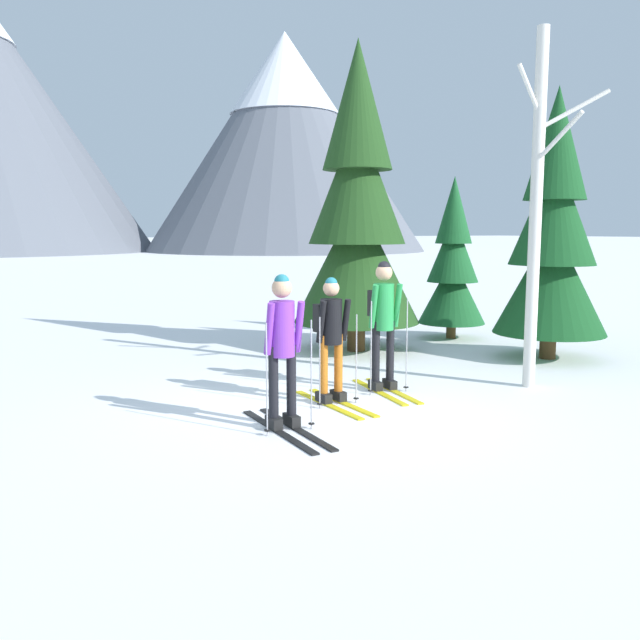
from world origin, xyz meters
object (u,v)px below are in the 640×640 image
object	(u,v)px
pine_tree_near	(553,237)
birch_tree_tall	(537,206)
skier_in_green	(383,317)
pine_tree_far	(453,265)
pine_tree_mid	(357,212)
skier_in_black	(331,333)
skier_in_purple	(283,345)

from	to	relation	value
pine_tree_near	birch_tree_tall	world-z (taller)	birch_tree_tall
skier_in_green	birch_tree_tall	xyz separation A→B (m)	(1.94, -0.86, 1.51)
pine_tree_near	skier_in_green	bearing A→B (deg)	-172.77
pine_tree_far	birch_tree_tall	distance (m)	4.43
pine_tree_mid	birch_tree_tall	distance (m)	3.68
skier_in_black	skier_in_purple	bearing A→B (deg)	-145.27
pine_tree_far	pine_tree_near	bearing A→B (deg)	-89.97
pine_tree_far	birch_tree_tall	xyz separation A→B (m)	(-1.88, -3.87, 1.03)
skier_in_green	skier_in_purple	bearing A→B (deg)	-154.95
pine_tree_mid	pine_tree_near	bearing A→B (deg)	-42.55
pine_tree_mid	pine_tree_far	distance (m)	2.70
pine_tree_mid	skier_in_purple	bearing A→B (deg)	-132.14
skier_in_purple	pine_tree_mid	world-z (taller)	pine_tree_mid
skier_in_green	birch_tree_tall	world-z (taller)	birch_tree_tall
pine_tree_far	skier_in_green	bearing A→B (deg)	-141.79
skier_in_purple	pine_tree_mid	bearing A→B (deg)	47.86
skier_in_black	pine_tree_near	xyz separation A→B (m)	(4.79, 0.70, 1.19)
skier_in_black	birch_tree_tall	size ratio (longest dim) A/B	0.33
skier_in_black	pine_tree_far	bearing A→B (deg)	33.96
skier_in_green	birch_tree_tall	bearing A→B (deg)	-24.02
skier_in_purple	pine_tree_near	xyz separation A→B (m)	(5.83, 1.42, 1.15)
pine_tree_mid	pine_tree_far	size ratio (longest dim) A/B	1.69
pine_tree_far	birch_tree_tall	world-z (taller)	birch_tree_tall
skier_in_black	birch_tree_tall	world-z (taller)	birch_tree_tall
skier_in_black	pine_tree_mid	distance (m)	4.10
skier_in_purple	pine_tree_near	world-z (taller)	pine_tree_near
pine_tree_near	birch_tree_tall	size ratio (longest dim) A/B	0.93
skier_in_purple	skier_in_black	distance (m)	1.27
pine_tree_mid	skier_in_black	bearing A→B (deg)	-127.74
skier_in_purple	skier_in_green	xyz separation A→B (m)	(2.01, 0.94, 0.08)
skier_in_purple	pine_tree_mid	size ratio (longest dim) A/B	0.33
skier_in_purple	skier_in_green	distance (m)	2.22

